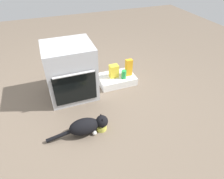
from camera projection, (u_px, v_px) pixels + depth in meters
ground at (76, 112)px, 2.26m from camera, size 8.00×8.00×0.00m
oven at (70, 71)px, 2.35m from camera, size 0.57×0.56×0.69m
pantry_cabinet at (117, 79)px, 2.73m from camera, size 0.50×0.34×0.11m
food_bowl at (101, 127)px, 2.04m from camera, size 0.11×0.11×0.08m
cat at (87, 126)px, 1.96m from camera, size 0.64×0.18×0.19m
juice_carton at (129, 67)px, 2.65m from camera, size 0.09×0.06×0.24m
snack_bag at (114, 71)px, 2.63m from camera, size 0.12×0.09×0.18m
soda_can at (124, 74)px, 2.62m from camera, size 0.07×0.07×0.12m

